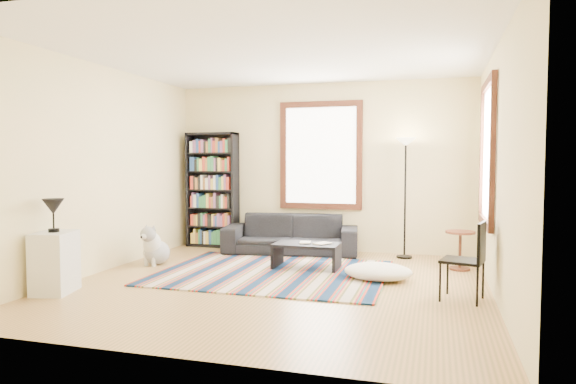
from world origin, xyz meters
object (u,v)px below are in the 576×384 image
(floor_lamp, at_px, (405,198))
(folding_chair, at_px, (462,261))
(sofa, at_px, (291,234))
(dog, at_px, (157,245))
(coffee_table, at_px, (307,256))
(floor_cushion, at_px, (378,272))
(bookshelf, at_px, (212,190))
(white_cabinet, at_px, (55,262))
(side_table, at_px, (460,250))

(floor_lamp, bearing_deg, folding_chair, -72.24)
(sofa, height_order, dog, sofa)
(coffee_table, xyz_separation_m, floor_cushion, (1.03, -0.39, -0.07))
(dog, bearing_deg, bookshelf, 91.17)
(coffee_table, relative_size, floor_cushion, 1.05)
(floor_lamp, height_order, folding_chair, floor_lamp)
(sofa, height_order, folding_chair, folding_chair)
(coffee_table, distance_m, white_cabinet, 3.20)
(coffee_table, relative_size, dog, 1.58)
(side_table, xyz_separation_m, dog, (-4.24, -0.81, 0.01))
(floor_lamp, relative_size, dog, 3.27)
(floor_cushion, height_order, folding_chair, folding_chair)
(coffee_table, bearing_deg, floor_lamp, 44.08)
(white_cabinet, height_order, dog, white_cabinet)
(coffee_table, xyz_separation_m, white_cabinet, (-2.45, -2.06, 0.17))
(coffee_table, xyz_separation_m, dog, (-2.19, -0.28, 0.10))
(floor_lamp, bearing_deg, floor_cushion, -98.18)
(bookshelf, bearing_deg, dog, -94.57)
(bookshelf, distance_m, white_cabinet, 3.53)
(floor_cushion, height_order, dog, dog)
(floor_lamp, height_order, white_cabinet, floor_lamp)
(floor_lamp, distance_m, dog, 3.82)
(coffee_table, height_order, folding_chair, folding_chair)
(coffee_table, xyz_separation_m, side_table, (2.05, 0.54, 0.09))
(dog, bearing_deg, sofa, 46.12)
(floor_cushion, bearing_deg, folding_chair, -35.86)
(sofa, xyz_separation_m, folding_chair, (2.55, -2.21, 0.12))
(floor_lamp, relative_size, side_table, 3.44)
(sofa, bearing_deg, bookshelf, 161.53)
(floor_cushion, bearing_deg, white_cabinet, -154.36)
(floor_lamp, height_order, dog, floor_lamp)
(bookshelf, relative_size, floor_lamp, 1.08)
(coffee_table, height_order, floor_cushion, coffee_table)
(side_table, bearing_deg, floor_lamp, 139.11)
(floor_cushion, height_order, floor_lamp, floor_lamp)
(bookshelf, bearing_deg, side_table, -11.76)
(white_cabinet, bearing_deg, dog, 68.28)
(sofa, distance_m, floor_cushion, 2.19)
(side_table, relative_size, white_cabinet, 0.77)
(side_table, bearing_deg, folding_chair, -91.76)
(dog, bearing_deg, side_table, 16.60)
(sofa, relative_size, bookshelf, 1.08)
(sofa, distance_m, floor_lamp, 1.91)
(floor_cushion, distance_m, floor_lamp, 1.82)
(folding_chair, bearing_deg, bookshelf, 162.08)
(floor_cushion, distance_m, white_cabinet, 3.86)
(coffee_table, bearing_deg, bookshelf, 145.87)
(coffee_table, height_order, side_table, side_table)
(floor_lamp, distance_m, side_table, 1.24)
(floor_cushion, xyz_separation_m, folding_chair, (0.97, -0.70, 0.32))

